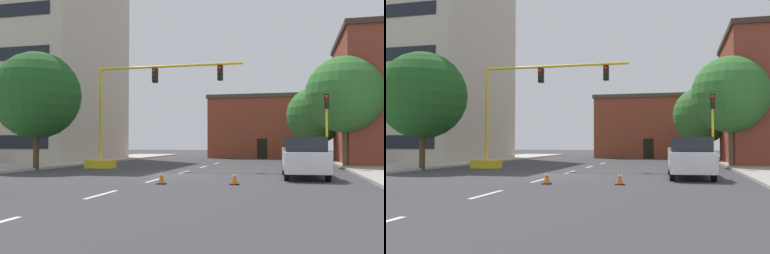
# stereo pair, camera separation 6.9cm
# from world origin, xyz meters

# --- Properties ---
(ground_plane) EXTENTS (160.00, 160.00, 0.00)m
(ground_plane) POSITION_xyz_m (0.00, 0.00, 0.00)
(ground_plane) COLOR #38383A
(sidewalk_left) EXTENTS (6.00, 56.00, 0.14)m
(sidewalk_left) POSITION_xyz_m (-12.43, 8.00, 0.07)
(sidewalk_left) COLOR #B2ADA3
(sidewalk_left) RESTS_ON ground_plane
(lane_stripe_seg_1) EXTENTS (0.16, 2.40, 0.01)m
(lane_stripe_seg_1) POSITION_xyz_m (0.00, -8.50, 0.00)
(lane_stripe_seg_1) COLOR silver
(lane_stripe_seg_1) RESTS_ON ground_plane
(lane_stripe_seg_2) EXTENTS (0.16, 2.40, 0.01)m
(lane_stripe_seg_2) POSITION_xyz_m (0.00, -3.00, 0.00)
(lane_stripe_seg_2) COLOR silver
(lane_stripe_seg_2) RESTS_ON ground_plane
(lane_stripe_seg_3) EXTENTS (0.16, 2.40, 0.01)m
(lane_stripe_seg_3) POSITION_xyz_m (0.00, 2.50, 0.00)
(lane_stripe_seg_3) COLOR silver
(lane_stripe_seg_3) RESTS_ON ground_plane
(lane_stripe_seg_4) EXTENTS (0.16, 2.40, 0.01)m
(lane_stripe_seg_4) POSITION_xyz_m (0.00, 8.00, 0.00)
(lane_stripe_seg_4) COLOR silver
(lane_stripe_seg_4) RESTS_ON ground_plane
(lane_stripe_seg_5) EXTENTS (0.16, 2.40, 0.01)m
(lane_stripe_seg_5) POSITION_xyz_m (0.00, 13.50, 0.00)
(lane_stripe_seg_5) COLOR silver
(lane_stripe_seg_5) RESTS_ON ground_plane
(building_tall_left) EXTENTS (12.67, 14.38, 21.81)m
(building_tall_left) POSITION_xyz_m (-17.55, 15.02, 10.91)
(building_tall_left) COLOR beige
(building_tall_left) RESTS_ON ground_plane
(building_brick_center) EXTENTS (12.45, 9.41, 7.15)m
(building_brick_center) POSITION_xyz_m (3.03, 29.33, 3.59)
(building_brick_center) COLOR brown
(building_brick_center) RESTS_ON ground_plane
(traffic_signal_gantry) EXTENTS (10.59, 1.20, 6.83)m
(traffic_signal_gantry) POSITION_xyz_m (-5.04, 4.82, 2.33)
(traffic_signal_gantry) COLOR yellow
(traffic_signal_gantry) RESTS_ON ground_plane
(traffic_light_pole_right) EXTENTS (0.32, 0.47, 4.80)m
(traffic_light_pole_right) POSITION_xyz_m (8.31, 6.13, 3.53)
(traffic_light_pole_right) COLOR yellow
(traffic_light_pole_right) RESTS_ON ground_plane
(tree_right_far) EXTENTS (5.38, 5.38, 7.02)m
(tree_right_far) POSITION_xyz_m (8.37, 19.75, 4.32)
(tree_right_far) COLOR #4C3823
(tree_right_far) RESTS_ON ground_plane
(tree_right_mid) EXTENTS (5.38, 5.38, 7.80)m
(tree_right_mid) POSITION_xyz_m (9.78, 9.46, 5.10)
(tree_right_mid) COLOR brown
(tree_right_mid) RESTS_ON ground_plane
(tree_left_near) EXTENTS (5.50, 5.50, 7.48)m
(tree_left_near) POSITION_xyz_m (-9.52, 2.00, 4.72)
(tree_left_near) COLOR #4C3823
(tree_left_near) RESTS_ON ground_plane
(pickup_truck_white) EXTENTS (2.22, 5.48, 1.99)m
(pickup_truck_white) POSITION_xyz_m (6.73, -0.12, 0.97)
(pickup_truck_white) COLOR white
(pickup_truck_white) RESTS_ON ground_plane
(traffic_cone_roadside_a) EXTENTS (0.36, 0.36, 0.60)m
(traffic_cone_roadside_a) POSITION_xyz_m (3.85, -4.24, 0.29)
(traffic_cone_roadside_a) COLOR black
(traffic_cone_roadside_a) RESTS_ON ground_plane
(traffic_cone_roadside_b) EXTENTS (0.36, 0.36, 0.60)m
(traffic_cone_roadside_b) POSITION_xyz_m (0.87, -4.70, 0.29)
(traffic_cone_roadside_b) COLOR black
(traffic_cone_roadside_b) RESTS_ON ground_plane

